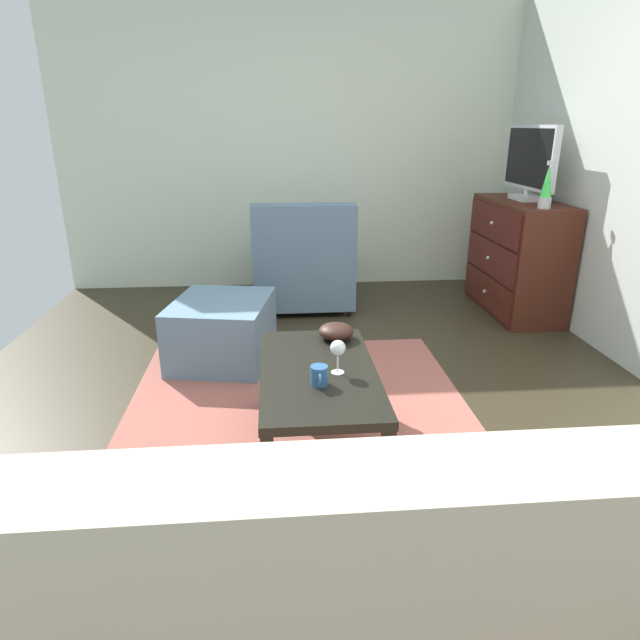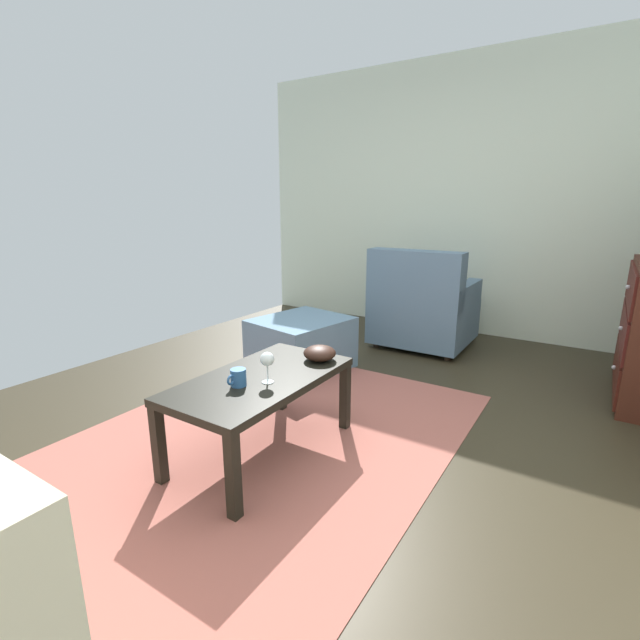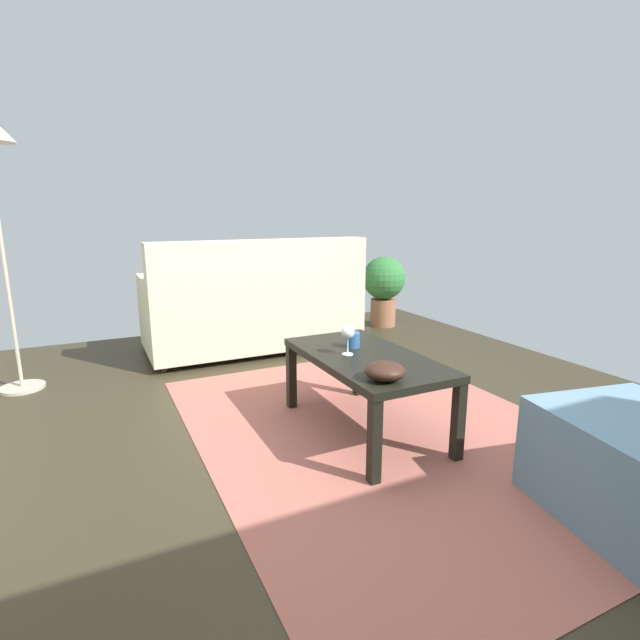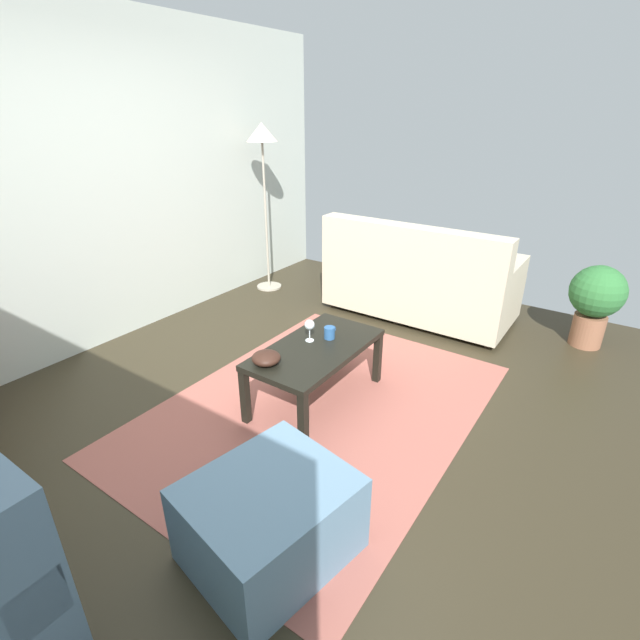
# 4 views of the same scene
# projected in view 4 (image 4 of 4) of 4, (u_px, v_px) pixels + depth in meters

# --- Properties ---
(ground_plane) EXTENTS (5.93, 4.46, 0.05)m
(ground_plane) POSITION_uv_depth(u_px,v_px,m) (279.00, 416.00, 3.19)
(ground_plane) COLOR #312A1C
(wall_accent_rear) EXTENTS (5.93, 0.12, 2.65)m
(wall_accent_rear) POSITION_uv_depth(u_px,v_px,m) (76.00, 188.00, 3.65)
(wall_accent_rear) COLOR #B8C0B5
(wall_accent_rear) RESTS_ON ground_plane
(area_rug) EXTENTS (2.60, 1.90, 0.01)m
(area_rug) POSITION_uv_depth(u_px,v_px,m) (319.00, 408.00, 3.22)
(area_rug) COLOR #9D564B
(area_rug) RESTS_ON ground_plane
(coffee_table) EXTENTS (1.00, 0.53, 0.43)m
(coffee_table) POSITION_uv_depth(u_px,v_px,m) (316.00, 353.00, 3.16)
(coffee_table) COLOR black
(coffee_table) RESTS_ON ground_plane
(wine_glass) EXTENTS (0.07, 0.07, 0.16)m
(wine_glass) POSITION_uv_depth(u_px,v_px,m) (310.00, 325.00, 3.17)
(wine_glass) COLOR silver
(wine_glass) RESTS_ON coffee_table
(mug) EXTENTS (0.11, 0.08, 0.09)m
(mug) POSITION_uv_depth(u_px,v_px,m) (330.00, 333.00, 3.23)
(mug) COLOR #2A558C
(mug) RESTS_ON coffee_table
(bowl_decorative) EXTENTS (0.18, 0.18, 0.08)m
(bowl_decorative) POSITION_uv_depth(u_px,v_px,m) (267.00, 358.00, 2.91)
(bowl_decorative) COLOR #321C14
(bowl_decorative) RESTS_ON coffee_table
(couch_large) EXTENTS (0.85, 1.77, 0.96)m
(couch_large) POSITION_uv_depth(u_px,v_px,m) (418.00, 281.00, 4.51)
(couch_large) COLOR #332319
(couch_large) RESTS_ON ground_plane
(ottoman) EXTENTS (0.80, 0.72, 0.41)m
(ottoman) POSITION_uv_depth(u_px,v_px,m) (270.00, 520.00, 2.10)
(ottoman) COLOR slate
(ottoman) RESTS_ON ground_plane
(standing_lamp) EXTENTS (0.32, 0.32, 1.76)m
(standing_lamp) POSITION_uv_depth(u_px,v_px,m) (263.00, 149.00, 4.75)
(standing_lamp) COLOR #A59E8C
(standing_lamp) RESTS_ON ground_plane
(potted_plant) EXTENTS (0.44, 0.44, 0.72)m
(potted_plant) POSITION_uv_depth(u_px,v_px,m) (596.00, 299.00, 3.91)
(potted_plant) COLOR brown
(potted_plant) RESTS_ON ground_plane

